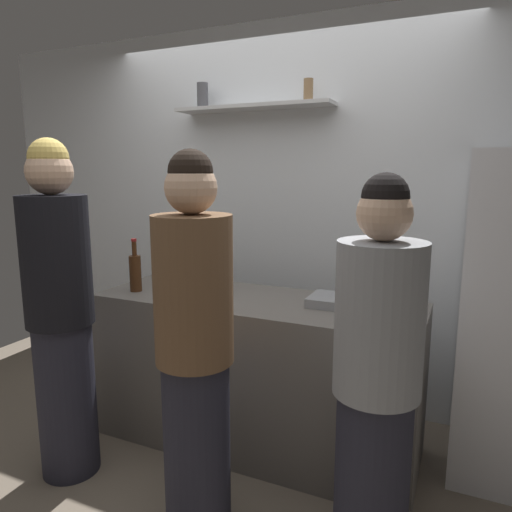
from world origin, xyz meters
TOP-DOWN VIEW (x-y plane):
  - ground_plane at (0.00, 0.00)m, footprint 5.28×5.28m
  - back_wall_assembly at (-0.00, 1.25)m, footprint 4.80×0.32m
  - counter at (0.15, 0.52)m, footprint 1.87×0.65m
  - baking_pan at (0.63, 0.58)m, footprint 0.34×0.24m
  - utensil_holder at (-0.12, 0.57)m, footprint 0.09×0.09m
  - wine_bottle_green_glass at (-0.51, 0.63)m, footprint 0.07×0.07m
  - wine_bottle_amber_glass at (-0.59, 0.38)m, footprint 0.07×0.07m
  - wine_bottle_pale_glass at (0.87, 0.80)m, footprint 0.06×0.06m
  - water_bottle_plastic at (0.94, 0.64)m, footprint 0.09×0.09m
  - person_brown_jacket at (0.19, -0.20)m, footprint 0.34×0.34m
  - person_blonde at (-0.66, -0.14)m, footprint 0.34×0.34m
  - person_grey_hoodie at (0.95, -0.10)m, footprint 0.34×0.34m

SIDE VIEW (x-z plane):
  - ground_plane at x=0.00m, z-range 0.00..0.00m
  - counter at x=0.15m, z-range 0.00..0.89m
  - person_grey_hoodie at x=0.95m, z-range -0.01..1.60m
  - person_brown_jacket at x=0.19m, z-range -0.01..1.70m
  - person_blonde at x=-0.66m, z-range 0.00..1.78m
  - baking_pan at x=0.63m, z-range 0.89..0.94m
  - utensil_holder at x=-0.12m, z-range 0.84..1.06m
  - water_bottle_plastic at x=0.94m, z-range 0.88..1.10m
  - wine_bottle_pale_glass at x=0.87m, z-range 0.85..1.16m
  - wine_bottle_green_glass at x=-0.51m, z-range 0.85..1.16m
  - wine_bottle_amber_glass at x=-0.59m, z-range 0.85..1.18m
  - back_wall_assembly at x=0.00m, z-range 0.00..2.60m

